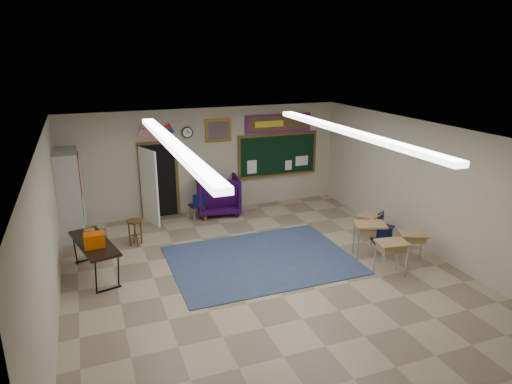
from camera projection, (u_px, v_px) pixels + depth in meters
name	position (u px, v px, depth m)	size (l,w,h in m)	color
floor	(267.00, 277.00, 9.50)	(9.00, 9.00, 0.00)	tan
back_wall	(207.00, 160.00, 13.06)	(8.00, 0.04, 3.00)	#ABA18A
front_wall	(422.00, 336.00, 5.04)	(8.00, 0.04, 3.00)	#ABA18A
left_wall	(48.00, 238.00, 7.67)	(0.04, 9.00, 3.00)	#ABA18A
right_wall	(428.00, 188.00, 10.43)	(0.04, 9.00, 3.00)	#ABA18A
ceiling	(268.00, 135.00, 8.60)	(8.00, 9.00, 0.04)	beige
area_rug	(261.00, 260.00, 10.28)	(4.00, 3.00, 0.02)	#354565
fluorescent_strips	(268.00, 138.00, 8.62)	(3.86, 6.00, 0.10)	white
doorway	(156.00, 182.00, 12.54)	(1.10, 0.89, 2.16)	black
chalkboard	(278.00, 156.00, 13.79)	(2.55, 0.14, 1.30)	brown
bulletin_board	(278.00, 123.00, 13.50)	(2.10, 0.05, 0.55)	red
framed_art_print	(218.00, 130.00, 12.89)	(0.75, 0.05, 0.65)	olive
wall_clock	(187.00, 132.00, 12.58)	(0.32, 0.05, 0.32)	black
wall_flags	(156.00, 130.00, 12.23)	(1.16, 0.06, 0.70)	red
storage_cabinet	(70.00, 194.00, 11.32)	(0.59, 1.25, 2.20)	#A9AAA5
wingback_armchair	(217.00, 195.00, 13.09)	(1.19, 1.22, 1.11)	#210533
student_chair_reading	(197.00, 206.00, 12.62)	(0.40, 0.40, 0.79)	black
student_chair_desk_a	(380.00, 242.00, 10.27)	(0.39, 0.39, 0.78)	black
student_chair_desk_b	(385.00, 228.00, 11.19)	(0.36, 0.36, 0.72)	black
student_desk_front_left	(369.00, 238.00, 10.29)	(0.82, 0.72, 0.82)	#9E7849
student_desk_front_right	(369.00, 226.00, 11.22)	(0.73, 0.68, 0.70)	#9E7849
student_desk_back_left	(391.00, 256.00, 9.49)	(0.69, 0.57, 0.75)	#9E7849
student_desk_back_right	(412.00, 246.00, 10.03)	(0.73, 0.66, 0.71)	#9E7849
folding_table	(95.00, 257.00, 9.49)	(1.00, 1.89, 1.02)	black
wooden_stool	(135.00, 232.00, 10.99)	(0.36, 0.36, 0.64)	#513718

